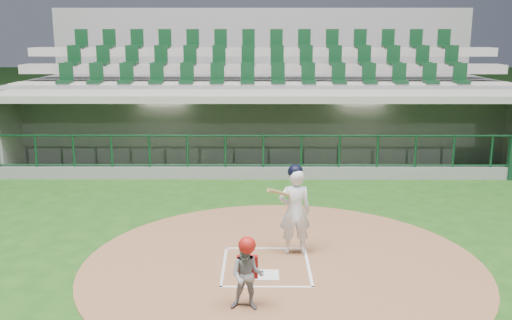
{
  "coord_description": "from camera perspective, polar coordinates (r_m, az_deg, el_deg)",
  "views": [
    {
      "loc": [
        -0.14,
        -9.77,
        4.06
      ],
      "look_at": [
        -0.19,
        2.6,
        1.3
      ],
      "focal_mm": 40.0,
      "sensor_mm": 36.0,
      "label": 1
    }
  ],
  "objects": [
    {
      "name": "ground",
      "position": [
        10.58,
        0.99,
        -9.99
      ],
      "size": [
        120.0,
        120.0,
        0.0
      ],
      "primitive_type": "plane",
      "color": "#1A4413",
      "rests_on": "ground"
    },
    {
      "name": "seating_deck",
      "position": [
        20.84,
        0.64,
        5.32
      ],
      "size": [
        17.0,
        6.72,
        5.15
      ],
      "color": "slate",
      "rests_on": "ground"
    },
    {
      "name": "home_plate",
      "position": [
        9.93,
        1.05,
        -11.43
      ],
      "size": [
        0.43,
        0.43,
        0.02
      ],
      "primitive_type": "cube",
      "color": "white",
      "rests_on": "dirt_circle"
    },
    {
      "name": "batter_box_chalk",
      "position": [
        10.29,
        1.02,
        -10.55
      ],
      "size": [
        1.55,
        1.8,
        0.01
      ],
      "color": "silver",
      "rests_on": "ground"
    },
    {
      "name": "batter",
      "position": [
        10.61,
        3.89,
        -4.93
      ],
      "size": [
        0.85,
        0.86,
        1.71
      ],
      "color": "white",
      "rests_on": "dirt_circle"
    },
    {
      "name": "catcher",
      "position": [
        8.62,
        -0.89,
        -11.24
      ],
      "size": [
        0.56,
        0.46,
        1.14
      ],
      "color": "gray",
      "rests_on": "dirt_circle"
    },
    {
      "name": "dirt_circle",
      "position": [
        10.4,
        2.69,
        -10.38
      ],
      "size": [
        7.2,
        7.2,
        0.01
      ],
      "primitive_type": "cylinder",
      "color": "brown",
      "rests_on": "ground"
    },
    {
      "name": "dugout_structure",
      "position": [
        17.87,
        0.73,
        2.59
      ],
      "size": [
        16.4,
        3.7,
        3.0
      ],
      "color": "gray",
      "rests_on": "ground"
    }
  ]
}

